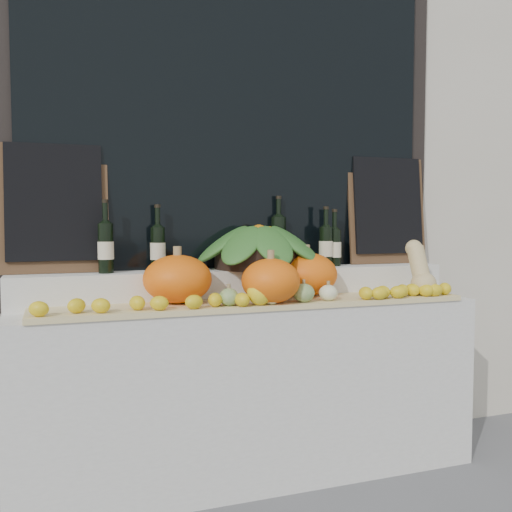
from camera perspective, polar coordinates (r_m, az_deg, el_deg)
storefront_facade at (r=3.65m, az=-4.43°, el=18.72°), size 7.00×0.94×4.50m
display_sill at (r=2.96m, az=-0.50°, el=-13.16°), size 2.30×0.55×0.88m
rear_tier at (r=3.00m, az=-1.45°, el=-2.80°), size 2.30×0.25×0.16m
straw_bedding at (r=2.75m, az=0.35°, el=-4.80°), size 2.10×0.32×0.02m
pumpkin_left at (r=2.69m, az=-7.85°, el=-2.30°), size 0.42×0.42×0.23m
pumpkin_right at (r=2.95m, az=5.03°, el=-1.81°), size 0.41×0.41×0.22m
pumpkin_center at (r=2.67m, az=1.49°, el=-2.51°), size 0.29×0.29×0.21m
butternut_squash at (r=3.11m, az=16.09°, el=-1.39°), size 0.13×0.20×0.28m
decorative_gourds at (r=2.65m, az=2.01°, el=-3.72°), size 0.59×0.13×0.15m
lemon_heap at (r=2.64m, az=1.17°, el=-4.18°), size 2.20×0.16×0.06m
produce_bowl at (r=3.00m, az=0.31°, el=0.95°), size 0.72×0.72×0.24m
wine_bottle_far_left at (r=2.82m, az=-14.79°, el=0.86°), size 0.08×0.08×0.35m
wine_bottle_near_left at (r=2.89m, az=-9.79°, el=0.78°), size 0.08×0.08×0.33m
wine_bottle_tall at (r=3.11m, az=2.27°, el=1.50°), size 0.08×0.08×0.39m
wine_bottle_near_right at (r=3.15m, az=6.99°, el=1.01°), size 0.08×0.08×0.33m
wine_bottle_far_right at (r=3.20m, az=7.84°, el=0.91°), size 0.08×0.08×0.32m
chalkboard_left at (r=2.89m, az=-19.52°, el=4.77°), size 0.50×0.09×0.62m
chalkboard_right at (r=3.43m, az=13.00°, el=4.67°), size 0.50×0.09×0.62m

